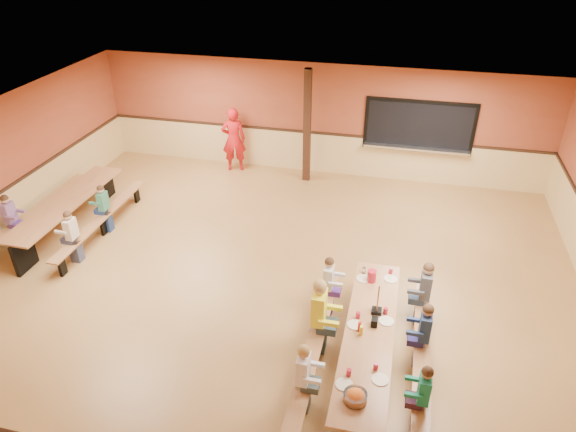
# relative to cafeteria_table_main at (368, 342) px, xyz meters

# --- Properties ---
(ground) EXTENTS (12.00, 12.00, 0.00)m
(ground) POSITION_rel_cafeteria_table_main_xyz_m (-2.08, 1.95, -0.53)
(ground) COLOR olive
(ground) RESTS_ON ground
(room_envelope) EXTENTS (12.04, 10.04, 3.02)m
(room_envelope) POSITION_rel_cafeteria_table_main_xyz_m (-2.08, 1.95, 0.16)
(room_envelope) COLOR #9C492D
(room_envelope) RESTS_ON ground
(kitchen_pass_through) EXTENTS (2.78, 0.28, 1.38)m
(kitchen_pass_through) POSITION_rel_cafeteria_table_main_xyz_m (0.52, 6.91, 0.96)
(kitchen_pass_through) COLOR black
(kitchen_pass_through) RESTS_ON ground
(structural_post) EXTENTS (0.18, 0.18, 3.00)m
(structural_post) POSITION_rel_cafeteria_table_main_xyz_m (-2.28, 6.35, 0.97)
(structural_post) COLOR black
(structural_post) RESTS_ON ground
(cafeteria_table_main) EXTENTS (1.91, 3.70, 0.74)m
(cafeteria_table_main) POSITION_rel_cafeteria_table_main_xyz_m (0.00, 0.00, 0.00)
(cafeteria_table_main) COLOR #9D673E
(cafeteria_table_main) RESTS_ON ground
(cafeteria_table_second) EXTENTS (1.91, 3.70, 0.74)m
(cafeteria_table_second) POSITION_rel_cafeteria_table_main_xyz_m (-6.97, 2.58, 0.00)
(cafeteria_table_second) COLOR #9D673E
(cafeteria_table_second) RESTS_ON ground
(seated_child_white_left) EXTENTS (0.36, 0.30, 1.20)m
(seated_child_white_left) POSITION_rel_cafeteria_table_main_xyz_m (-0.83, -1.00, 0.07)
(seated_child_white_left) COLOR white
(seated_child_white_left) RESTS_ON ground
(seated_adult_yellow) EXTENTS (0.46, 0.37, 1.39)m
(seated_adult_yellow) POSITION_rel_cafeteria_table_main_xyz_m (-0.83, 0.22, 0.17)
(seated_adult_yellow) COLOR #F9F428
(seated_adult_yellow) RESTS_ON ground
(seated_child_grey_left) EXTENTS (0.35, 0.28, 1.17)m
(seated_child_grey_left) POSITION_rel_cafeteria_table_main_xyz_m (-0.83, 1.16, 0.06)
(seated_child_grey_left) COLOR silver
(seated_child_grey_left) RESTS_ON ground
(seated_child_teal_right) EXTENTS (0.34, 0.28, 1.14)m
(seated_child_teal_right) POSITION_rel_cafeteria_table_main_xyz_m (0.83, -0.94, 0.05)
(seated_child_teal_right) COLOR #1A8566
(seated_child_teal_right) RESTS_ON ground
(seated_child_navy_right) EXTENTS (0.36, 0.30, 1.20)m
(seated_child_navy_right) POSITION_rel_cafeteria_table_main_xyz_m (0.83, 0.26, 0.07)
(seated_child_navy_right) COLOR navy
(seated_child_navy_right) RESTS_ON ground
(seated_child_char_right) EXTENTS (0.39, 0.32, 1.25)m
(seated_child_char_right) POSITION_rel_cafeteria_table_main_xyz_m (0.83, 1.28, 0.10)
(seated_child_char_right) COLOR #42444A
(seated_child_char_right) RESTS_ON ground
(seated_child_purple_sec) EXTENTS (0.36, 0.29, 1.18)m
(seated_child_purple_sec) POSITION_rel_cafeteria_table_main_xyz_m (-7.80, 1.80, 0.07)
(seated_child_purple_sec) COLOR slate
(seated_child_purple_sec) RESTS_ON ground
(seated_child_green_sec) EXTENTS (0.33, 0.27, 1.13)m
(seated_child_green_sec) POSITION_rel_cafeteria_table_main_xyz_m (-6.15, 2.75, 0.04)
(seated_child_green_sec) COLOR #35795D
(seated_child_green_sec) RESTS_ON ground
(seated_child_tan_sec) EXTENTS (0.34, 0.28, 1.16)m
(seated_child_tan_sec) POSITION_rel_cafeteria_table_main_xyz_m (-6.15, 1.54, 0.05)
(seated_child_tan_sec) COLOR beige
(seated_child_tan_sec) RESTS_ON ground
(standing_woman) EXTENTS (0.75, 0.61, 1.80)m
(standing_woman) POSITION_rel_cafeteria_table_main_xyz_m (-4.36, 6.50, 0.37)
(standing_woman) COLOR red
(standing_woman) RESTS_ON ground
(punch_pitcher) EXTENTS (0.16, 0.16, 0.22)m
(punch_pitcher) POSITION_rel_cafeteria_table_main_xyz_m (-0.09, 1.27, 0.32)
(punch_pitcher) COLOR #AF172C
(punch_pitcher) RESTS_ON cafeteria_table_main
(chip_bowl) EXTENTS (0.32, 0.32, 0.15)m
(chip_bowl) POSITION_rel_cafeteria_table_main_xyz_m (-0.06, -1.32, 0.29)
(chip_bowl) COLOR orange
(chip_bowl) RESTS_ON cafeteria_table_main
(napkin_dispenser) EXTENTS (0.10, 0.14, 0.13)m
(napkin_dispenser) POSITION_rel_cafeteria_table_main_xyz_m (0.06, 0.17, 0.28)
(napkin_dispenser) COLOR black
(napkin_dispenser) RESTS_ON cafeteria_table_main
(condiment_mustard) EXTENTS (0.06, 0.06, 0.17)m
(condiment_mustard) POSITION_rel_cafeteria_table_main_xyz_m (-0.12, -0.09, 0.30)
(condiment_mustard) COLOR yellow
(condiment_mustard) RESTS_ON cafeteria_table_main
(condiment_ketchup) EXTENTS (0.06, 0.06, 0.17)m
(condiment_ketchup) POSITION_rel_cafeteria_table_main_xyz_m (-0.15, -0.01, 0.30)
(condiment_ketchup) COLOR #B2140F
(condiment_ketchup) RESTS_ON cafeteria_table_main
(table_paddle) EXTENTS (0.16, 0.16, 0.56)m
(table_paddle) POSITION_rel_cafeteria_table_main_xyz_m (0.07, 0.48, 0.35)
(table_paddle) COLOR black
(table_paddle) RESTS_ON cafeteria_table_main
(place_settings) EXTENTS (0.65, 3.30, 0.11)m
(place_settings) POSITION_rel_cafeteria_table_main_xyz_m (0.00, 0.00, 0.27)
(place_settings) COLOR beige
(place_settings) RESTS_ON cafeteria_table_main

